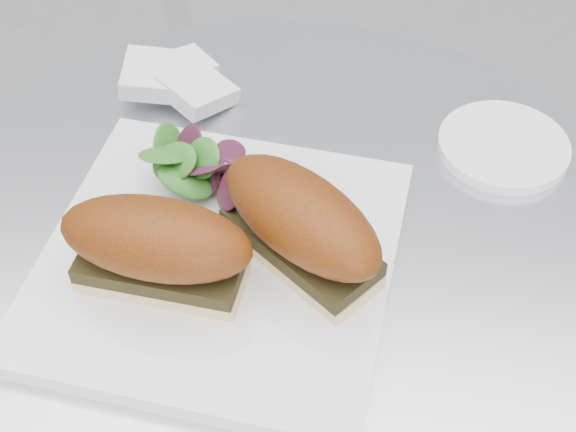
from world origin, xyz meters
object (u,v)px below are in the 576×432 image
at_px(sandwich_right, 301,223).
at_px(saucer, 503,146).
at_px(plate, 219,260).
at_px(sandwich_left, 157,246).

height_order(sandwich_right, saucer, sandwich_right).
distance_m(plate, sandwich_left, 0.07).
height_order(plate, sandwich_right, sandwich_right).
xyz_separation_m(sandwich_right, saucer, (0.18, 0.16, -0.05)).
bearing_deg(saucer, sandwich_right, -137.57).
xyz_separation_m(plate, sandwich_right, (0.07, 0.00, 0.05)).
relative_size(plate, sandwich_right, 1.72).
height_order(plate, sandwich_left, sandwich_left).
relative_size(plate, saucer, 2.29).
bearing_deg(sandwich_right, plate, -137.34).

